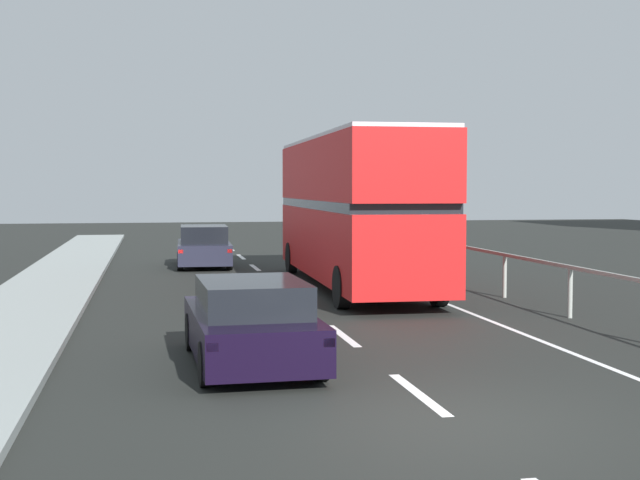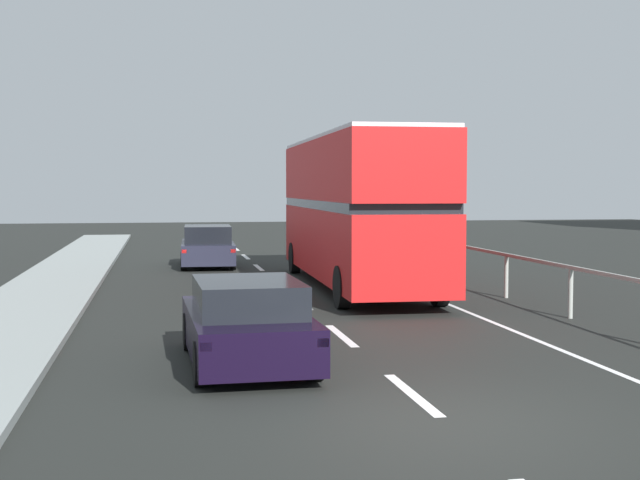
% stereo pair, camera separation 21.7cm
% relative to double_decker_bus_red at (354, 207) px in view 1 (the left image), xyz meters
% --- Properties ---
extents(ground_plane, '(74.86, 120.00, 0.10)m').
position_rel_double_decker_bus_red_xyz_m(ground_plane, '(-2.01, -13.66, -2.30)').
color(ground_plane, black).
extents(lane_paint_markings, '(3.57, 46.00, 0.01)m').
position_rel_double_decker_bus_red_xyz_m(lane_paint_markings, '(-0.00, -4.91, -2.25)').
color(lane_paint_markings, silver).
rests_on(lane_paint_markings, ground).
extents(bridge_side_railing, '(0.10, 42.00, 1.13)m').
position_rel_double_decker_bus_red_xyz_m(bridge_side_railing, '(3.26, -4.66, -1.34)').
color(bridge_side_railing, gray).
rests_on(bridge_side_railing, ground).
extents(double_decker_bus_red, '(2.80, 11.44, 4.19)m').
position_rel_double_decker_bus_red_xyz_m(double_decker_bus_red, '(0.00, 0.00, 0.00)').
color(double_decker_bus_red, red).
rests_on(double_decker_bus_red, ground).
extents(hatchback_car_near, '(1.92, 4.24, 1.36)m').
position_rel_double_decker_bus_red_xyz_m(hatchback_car_near, '(-4.03, -9.99, -1.59)').
color(hatchback_car_near, black).
rests_on(hatchback_car_near, ground).
extents(sedan_car_ahead, '(1.97, 4.34, 1.46)m').
position_rel_double_decker_bus_red_xyz_m(sedan_car_ahead, '(-3.74, 7.24, -1.56)').
color(sedan_car_ahead, '#1F2130').
rests_on(sedan_car_ahead, ground).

